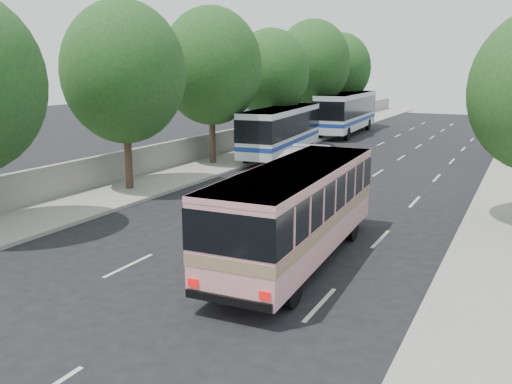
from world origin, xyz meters
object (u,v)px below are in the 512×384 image
Objects in this scene: tour_coach_front at (282,127)px; pink_taxi at (312,178)px; white_pickup at (297,167)px; tour_coach_rear at (347,110)px; pink_bus at (297,204)px.

pink_taxi is at bearing -64.41° from tour_coach_front.
tour_coach_rear is at bearing 95.26° from white_pickup.
pink_taxi is 24.11m from tour_coach_rear.
tour_coach_front is (-5.79, 9.32, 1.24)m from pink_taxi.
tour_coach_front is (-8.75, 18.26, 0.12)m from pink_bus.
tour_coach_front is 0.89× the size of tour_coach_rear.
tour_coach_front is at bearing 125.50° from pink_taxi.
pink_taxi is at bearing 105.53° from pink_bus.
tour_coach_front reaches higher than white_pickup.
pink_bus is 0.85× the size of tour_coach_front.
tour_coach_rear is (-8.75, 32.30, 0.36)m from pink_bus.
white_pickup reaches higher than pink_taxi.
white_pickup is at bearing -82.38° from tour_coach_rear.
tour_coach_rear is at bearing 107.55° from pink_taxi.
tour_coach_rear is at bearing 83.72° from tour_coach_front.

